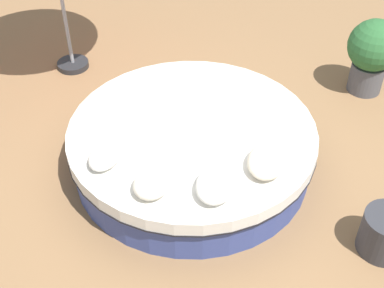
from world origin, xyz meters
The scene contains 7 objects.
ground_plane centered at (0.00, 0.00, 0.00)m, with size 16.00×16.00×0.00m, color olive.
round_bed centered at (0.00, 0.00, 0.28)m, with size 2.69×2.69×0.55m.
throw_pillow_0 centered at (-0.76, 0.65, 0.63)m, with size 0.45×0.30×0.17m, color white.
throw_pillow_1 centered at (-0.98, 0.07, 0.64)m, with size 0.41×0.34×0.18m, color silver.
throw_pillow_2 centered at (-0.79, -0.51, 0.64)m, with size 0.54×0.38×0.19m, color white.
throw_pillow_3 centered at (-0.34, -0.88, 0.64)m, with size 0.54×0.38×0.18m, color beige.
planter centered at (2.14, -1.72, 0.58)m, with size 0.67×0.67×1.01m.
Camera 1 is at (-4.14, -1.36, 4.14)m, focal length 49.55 mm.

